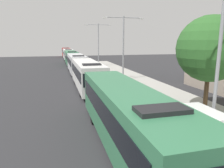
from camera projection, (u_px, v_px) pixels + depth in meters
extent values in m
cube|color=#33724C|center=(126.00, 114.00, 10.58)|extent=(2.50, 12.21, 2.70)
cube|color=black|center=(149.00, 106.00, 10.83)|extent=(0.04, 11.24, 1.00)
cube|color=black|center=(101.00, 110.00, 10.20)|extent=(0.04, 11.24, 1.00)
cube|color=gold|center=(149.00, 127.00, 11.06)|extent=(0.03, 11.60, 0.36)
cube|color=black|center=(162.00, 110.00, 6.82)|extent=(1.75, 0.90, 0.16)
cylinder|color=black|center=(125.00, 113.00, 14.28)|extent=(0.28, 1.00, 1.00)
cylinder|color=black|center=(93.00, 116.00, 13.73)|extent=(0.28, 1.00, 1.00)
cube|color=silver|center=(87.00, 74.00, 23.72)|extent=(2.50, 11.29, 2.70)
cube|color=black|center=(98.00, 70.00, 23.97)|extent=(0.04, 10.38, 1.00)
cube|color=black|center=(76.00, 71.00, 23.34)|extent=(0.04, 10.38, 1.00)
cube|color=black|center=(96.00, 80.00, 18.30)|extent=(2.30, 0.04, 1.20)
cube|color=gold|center=(98.00, 80.00, 24.20)|extent=(0.03, 10.72, 0.36)
cube|color=black|center=(92.00, 64.00, 20.23)|extent=(1.75, 0.90, 0.16)
cylinder|color=black|center=(103.00, 91.00, 20.92)|extent=(0.28, 1.00, 1.00)
cylinder|color=black|center=(81.00, 92.00, 20.37)|extent=(0.28, 1.00, 1.00)
cylinder|color=black|center=(92.00, 79.00, 27.18)|extent=(0.28, 1.00, 1.00)
cylinder|color=black|center=(75.00, 80.00, 26.63)|extent=(0.28, 1.00, 1.00)
cube|color=silver|center=(77.00, 63.00, 35.81)|extent=(2.50, 11.61, 2.70)
cube|color=black|center=(84.00, 61.00, 36.06)|extent=(0.04, 10.68, 1.00)
cube|color=black|center=(69.00, 61.00, 35.43)|extent=(0.04, 10.68, 1.00)
cube|color=black|center=(80.00, 65.00, 30.23)|extent=(2.30, 0.04, 1.20)
cube|color=black|center=(84.00, 67.00, 36.29)|extent=(0.03, 11.03, 0.36)
cube|color=black|center=(78.00, 56.00, 32.23)|extent=(1.75, 0.90, 0.16)
cylinder|color=black|center=(86.00, 73.00, 32.92)|extent=(0.28, 1.00, 1.00)
cylinder|color=black|center=(72.00, 73.00, 32.37)|extent=(0.28, 1.00, 1.00)
cylinder|color=black|center=(81.00, 67.00, 39.35)|extent=(0.28, 1.00, 1.00)
cylinder|color=black|center=(69.00, 68.00, 38.81)|extent=(0.28, 1.00, 1.00)
cube|color=#33724C|center=(71.00, 57.00, 48.20)|extent=(2.50, 11.86, 2.70)
cube|color=black|center=(77.00, 56.00, 48.45)|extent=(0.04, 10.91, 1.00)
cube|color=black|center=(66.00, 56.00, 47.82)|extent=(0.04, 10.91, 1.00)
cube|color=black|center=(73.00, 58.00, 42.50)|extent=(2.30, 0.04, 1.20)
cube|color=navy|center=(77.00, 61.00, 48.68)|extent=(0.03, 11.27, 0.36)
cube|color=black|center=(72.00, 52.00, 44.55)|extent=(1.75, 0.90, 0.16)
cylinder|color=black|center=(78.00, 64.00, 45.23)|extent=(0.28, 1.00, 1.00)
cylinder|color=black|center=(67.00, 64.00, 44.69)|extent=(0.28, 1.00, 1.00)
cylinder|color=black|center=(75.00, 61.00, 51.81)|extent=(0.28, 1.00, 1.00)
cylinder|color=black|center=(66.00, 61.00, 51.26)|extent=(0.28, 1.00, 1.00)
cube|color=silver|center=(68.00, 54.00, 60.93)|extent=(2.50, 10.66, 2.70)
cube|color=black|center=(72.00, 53.00, 61.18)|extent=(0.04, 9.81, 1.00)
cube|color=black|center=(64.00, 53.00, 60.54)|extent=(0.04, 9.81, 1.00)
cube|color=black|center=(69.00, 54.00, 55.80)|extent=(2.30, 0.04, 1.20)
cube|color=black|center=(73.00, 57.00, 61.41)|extent=(0.03, 10.13, 0.36)
cube|color=black|center=(68.00, 49.00, 57.61)|extent=(1.75, 0.90, 0.16)
cylinder|color=black|center=(73.00, 59.00, 58.31)|extent=(0.28, 1.00, 1.00)
cylinder|color=black|center=(65.00, 59.00, 57.76)|extent=(0.28, 1.00, 1.00)
cylinder|color=black|center=(71.00, 57.00, 64.22)|extent=(0.28, 1.00, 1.00)
cylinder|color=black|center=(64.00, 57.00, 63.68)|extent=(0.28, 1.00, 1.00)
cube|color=maroon|center=(66.00, 52.00, 72.83)|extent=(2.50, 11.20, 2.70)
cube|color=black|center=(70.00, 51.00, 73.07)|extent=(0.04, 10.30, 1.00)
cube|color=black|center=(62.00, 51.00, 72.44)|extent=(0.04, 10.30, 1.00)
cube|color=black|center=(67.00, 52.00, 67.44)|extent=(2.30, 0.04, 1.20)
cube|color=orange|center=(70.00, 54.00, 73.31)|extent=(0.03, 10.64, 0.36)
cube|color=black|center=(66.00, 48.00, 69.36)|extent=(1.75, 0.90, 0.16)
cylinder|color=black|center=(70.00, 56.00, 70.05)|extent=(0.28, 1.00, 1.00)
cylinder|color=black|center=(63.00, 56.00, 69.50)|extent=(0.28, 1.00, 1.00)
cylinder|color=black|center=(69.00, 55.00, 76.26)|extent=(0.28, 1.00, 1.00)
cylinder|color=black|center=(63.00, 55.00, 75.71)|extent=(0.28, 1.00, 1.00)
cube|color=white|center=(202.00, 134.00, 10.63)|extent=(1.84, 4.77, 0.80)
cube|color=white|center=(201.00, 118.00, 10.61)|extent=(1.62, 2.77, 0.80)
cube|color=black|center=(201.00, 118.00, 10.61)|extent=(1.66, 2.86, 0.44)
cylinder|color=black|center=(208.00, 158.00, 9.09)|extent=(0.22, 0.70, 0.70)
cylinder|color=black|center=(172.00, 131.00, 11.90)|extent=(0.22, 0.70, 0.70)
cylinder|color=black|center=(197.00, 128.00, 12.31)|extent=(0.22, 0.70, 0.70)
cylinder|color=gray|center=(219.00, 56.00, 11.52)|extent=(0.20, 0.20, 8.72)
cylinder|color=gray|center=(123.00, 49.00, 27.90)|extent=(0.20, 0.20, 8.38)
cylinder|color=gray|center=(114.00, 17.00, 26.80)|extent=(2.48, 0.10, 0.10)
cube|color=silver|center=(105.00, 18.00, 26.51)|extent=(0.56, 0.28, 0.16)
cylinder|color=gray|center=(133.00, 18.00, 27.42)|extent=(2.48, 0.10, 0.10)
cube|color=silver|center=(142.00, 19.00, 27.74)|extent=(0.56, 0.28, 0.16)
cylinder|color=gray|center=(98.00, 45.00, 44.21)|extent=(0.20, 0.20, 8.73)
cylinder|color=gray|center=(92.00, 25.00, 43.06)|extent=(2.56, 0.10, 0.10)
cube|color=silver|center=(86.00, 25.00, 42.76)|extent=(0.56, 0.28, 0.16)
cylinder|color=gray|center=(104.00, 25.00, 43.70)|extent=(2.56, 0.10, 0.10)
cube|color=silver|center=(110.00, 25.00, 44.03)|extent=(0.56, 0.28, 0.16)
cylinder|color=#4C3823|center=(206.00, 93.00, 15.55)|extent=(0.32, 0.32, 2.75)
sphere|color=#2D6028|center=(210.00, 49.00, 14.90)|extent=(4.72, 4.72, 4.72)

